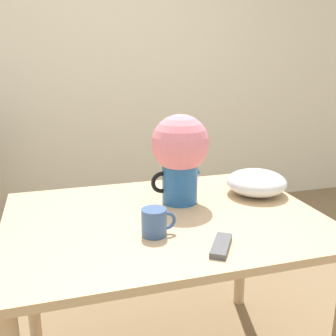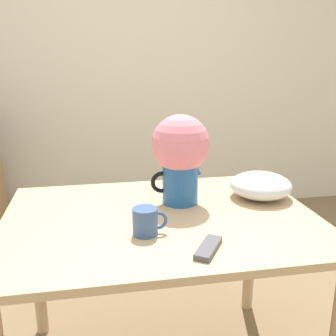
% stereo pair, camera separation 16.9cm
% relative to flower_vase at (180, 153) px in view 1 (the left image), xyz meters
% --- Properties ---
extents(wall_back, '(8.00, 0.05, 2.60)m').
position_rel_flower_vase_xyz_m(wall_back, '(-0.09, 1.91, 0.29)').
color(wall_back, '#EDE5CC').
rests_on(wall_back, ground_plane).
extents(table, '(1.27, 0.93, 0.79)m').
position_rel_flower_vase_xyz_m(table, '(-0.11, -0.14, -0.33)').
color(table, tan).
rests_on(table, ground_plane).
extents(flower_vase, '(0.26, 0.25, 0.39)m').
position_rel_flower_vase_xyz_m(flower_vase, '(0.00, 0.00, 0.00)').
color(flower_vase, '#235B9E').
rests_on(flower_vase, table).
extents(coffee_mug, '(0.13, 0.09, 0.10)m').
position_rel_flower_vase_xyz_m(coffee_mug, '(-0.19, -0.29, -0.17)').
color(coffee_mug, '#385689').
rests_on(coffee_mug, table).
extents(white_bowl, '(0.28, 0.28, 0.11)m').
position_rel_flower_vase_xyz_m(white_bowl, '(0.38, -0.00, -0.17)').
color(white_bowl, silver).
rests_on(white_bowl, table).
extents(remote_control, '(0.13, 0.17, 0.02)m').
position_rel_flower_vase_xyz_m(remote_control, '(-0.00, -0.46, -0.22)').
color(remote_control, '#4C4C51').
rests_on(remote_control, table).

